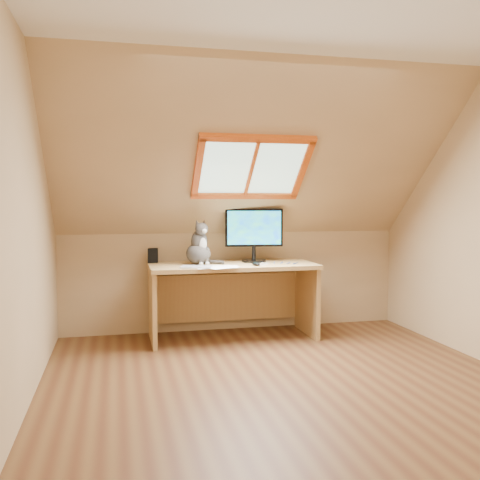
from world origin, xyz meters
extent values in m
plane|color=brown|center=(0.00, 0.00, 0.00)|extent=(3.50, 3.50, 0.00)
cube|color=tan|center=(0.00, -1.75, 1.20)|extent=(3.50, 0.02, 2.40)
cube|color=tan|center=(-1.75, 0.00, 1.20)|extent=(0.02, 3.50, 2.40)
cube|color=tan|center=(0.00, 1.75, 0.50)|extent=(3.50, 0.02, 1.00)
cube|color=silver|center=(0.00, -0.78, 2.40)|extent=(3.50, 1.95, 0.02)
cube|color=tan|center=(0.00, 0.97, 1.70)|extent=(3.50, 1.56, 1.41)
cube|color=#B2E0CC|center=(0.00, 1.05, 1.63)|extent=(0.90, 0.53, 0.48)
cube|color=#E74B15|center=(0.00, 1.05, 1.63)|extent=(1.02, 0.64, 0.59)
cube|color=tan|center=(-0.10, 1.38, 0.70)|extent=(1.59, 0.69, 0.04)
cube|color=tan|center=(-0.87, 1.38, 0.34)|extent=(0.04, 0.63, 0.68)
cube|color=tan|center=(0.66, 1.38, 0.34)|extent=(0.04, 0.63, 0.68)
cube|color=tan|center=(-0.10, 1.70, 0.34)|extent=(1.49, 0.03, 0.48)
cylinder|color=black|center=(0.14, 1.47, 0.74)|extent=(0.24, 0.24, 0.02)
cylinder|color=black|center=(0.14, 1.47, 0.81)|extent=(0.04, 0.04, 0.13)
cube|color=black|center=(0.14, 1.47, 1.06)|extent=(0.57, 0.11, 0.37)
cube|color=#021BB7|center=(0.13, 1.44, 1.06)|extent=(0.52, 0.07, 0.33)
ellipsoid|color=#4A4541|center=(-0.43, 1.41, 0.83)|extent=(0.32, 0.35, 0.20)
ellipsoid|color=#4A4541|center=(-0.42, 1.39, 0.94)|extent=(0.20, 0.20, 0.22)
ellipsoid|color=silver|center=(-0.40, 1.33, 0.92)|extent=(0.08, 0.07, 0.13)
ellipsoid|color=#4A4541|center=(-0.40, 1.35, 1.06)|extent=(0.15, 0.14, 0.11)
sphere|color=silver|center=(-0.38, 1.30, 1.05)|extent=(0.04, 0.04, 0.04)
cone|color=#4A4541|center=(-0.45, 1.35, 1.12)|extent=(0.07, 0.06, 0.07)
cone|color=#4A4541|center=(-0.38, 1.38, 1.12)|extent=(0.07, 0.07, 0.07)
cube|color=black|center=(-0.84, 1.63, 0.79)|extent=(0.11, 0.11, 0.14)
cube|color=#B2B2B7|center=(-0.48, 1.16, 0.73)|extent=(0.32, 0.27, 0.01)
ellipsoid|color=black|center=(0.08, 1.16, 0.74)|extent=(0.08, 0.12, 0.03)
cube|color=white|center=(-0.28, 1.12, 0.73)|extent=(0.33, 0.27, 0.00)
cube|color=white|center=(-0.28, 1.12, 0.73)|extent=(0.32, 0.24, 0.00)
cube|color=white|center=(-0.28, 1.12, 0.73)|extent=(0.35, 0.30, 0.00)
camera|label=1|loc=(-1.18, -3.61, 1.32)|focal=40.00mm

